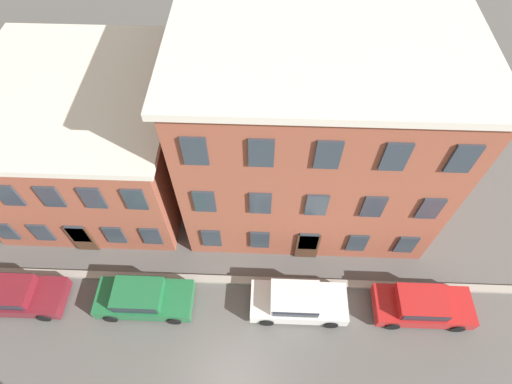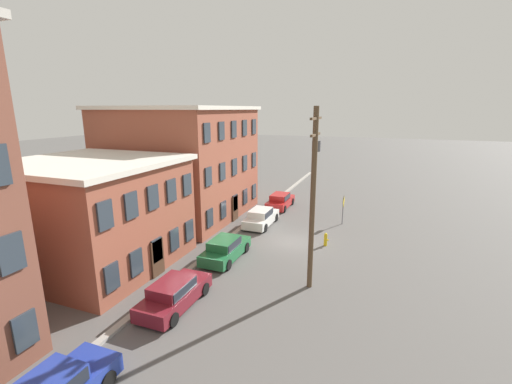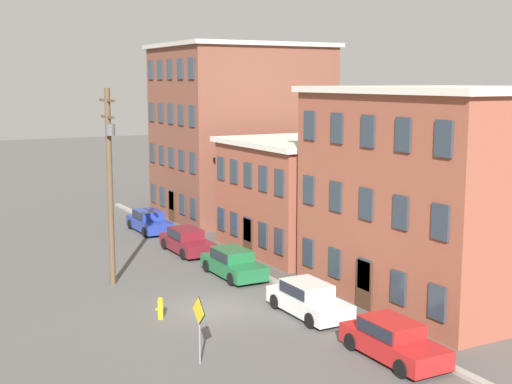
{
  "view_description": "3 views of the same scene",
  "coord_description": "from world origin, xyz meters",
  "px_view_note": "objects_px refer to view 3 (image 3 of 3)",
  "views": [
    {
      "loc": [
        1.07,
        -3.05,
        18.51
      ],
      "look_at": [
        0.76,
        5.33,
        6.47
      ],
      "focal_mm": 28.0,
      "sensor_mm": 36.0,
      "label": 1
    },
    {
      "loc": [
        -23.12,
        -6.08,
        9.6
      ],
      "look_at": [
        -0.45,
        2.57,
        3.68
      ],
      "focal_mm": 24.0,
      "sensor_mm": 36.0,
      "label": 2
    },
    {
      "loc": [
        27.86,
        -12.93,
        10.08
      ],
      "look_at": [
        -1.57,
        3.07,
        4.84
      ],
      "focal_mm": 50.0,
      "sensor_mm": 36.0,
      "label": 3
    }
  ],
  "objects_px": {
    "caution_sign": "(199,319)",
    "car_maroon": "(187,240)",
    "car_blue": "(149,221)",
    "utility_pole": "(110,176)",
    "fire_hydrant": "(160,308)",
    "car_green": "(233,262)",
    "car_red": "(393,339)",
    "car_white": "(308,298)"
  },
  "relations": [
    {
      "from": "car_maroon",
      "to": "car_white",
      "type": "bearing_deg",
      "value": 0.78
    },
    {
      "from": "car_green",
      "to": "caution_sign",
      "type": "xyz_separation_m",
      "value": [
        9.86,
        -6.31,
        0.94
      ]
    },
    {
      "from": "utility_pole",
      "to": "car_maroon",
      "type": "bearing_deg",
      "value": 126.88
    },
    {
      "from": "caution_sign",
      "to": "utility_pole",
      "type": "xyz_separation_m",
      "value": [
        -11.42,
        0.37,
        3.78
      ]
    },
    {
      "from": "car_blue",
      "to": "car_green",
      "type": "height_order",
      "value": "same"
    },
    {
      "from": "car_blue",
      "to": "caution_sign",
      "type": "xyz_separation_m",
      "value": [
        22.56,
        -6.34,
        0.94
      ]
    },
    {
      "from": "car_red",
      "to": "fire_hydrant",
      "type": "distance_m",
      "value": 10.1
    },
    {
      "from": "car_green",
      "to": "fire_hydrant",
      "type": "bearing_deg",
      "value": -51.59
    },
    {
      "from": "car_red",
      "to": "utility_pole",
      "type": "height_order",
      "value": "utility_pole"
    },
    {
      "from": "car_blue",
      "to": "caution_sign",
      "type": "distance_m",
      "value": 23.45
    },
    {
      "from": "caution_sign",
      "to": "car_maroon",
      "type": "bearing_deg",
      "value": 158.52
    },
    {
      "from": "car_blue",
      "to": "car_white",
      "type": "height_order",
      "value": "same"
    },
    {
      "from": "car_maroon",
      "to": "car_red",
      "type": "xyz_separation_m",
      "value": [
        18.72,
        0.21,
        0.0
      ]
    },
    {
      "from": "caution_sign",
      "to": "fire_hydrant",
      "type": "relative_size",
      "value": 2.63
    },
    {
      "from": "car_blue",
      "to": "fire_hydrant",
      "type": "bearing_deg",
      "value": -18.57
    },
    {
      "from": "car_red",
      "to": "caution_sign",
      "type": "height_order",
      "value": "caution_sign"
    },
    {
      "from": "car_white",
      "to": "fire_hydrant",
      "type": "height_order",
      "value": "car_white"
    },
    {
      "from": "car_white",
      "to": "car_red",
      "type": "height_order",
      "value": "same"
    },
    {
      "from": "car_green",
      "to": "car_red",
      "type": "bearing_deg",
      "value": 0.6
    },
    {
      "from": "car_green",
      "to": "car_white",
      "type": "distance_m",
      "value": 7.1
    },
    {
      "from": "car_maroon",
      "to": "fire_hydrant",
      "type": "xyz_separation_m",
      "value": [
        10.53,
        -5.69,
        -0.27
      ]
    },
    {
      "from": "car_red",
      "to": "utility_pole",
      "type": "xyz_separation_m",
      "value": [
        -14.32,
        -6.07,
        4.72
      ]
    },
    {
      "from": "car_red",
      "to": "caution_sign",
      "type": "distance_m",
      "value": 7.13
    },
    {
      "from": "car_blue",
      "to": "car_maroon",
      "type": "height_order",
      "value": "same"
    },
    {
      "from": "car_green",
      "to": "fire_hydrant",
      "type": "height_order",
      "value": "car_green"
    },
    {
      "from": "utility_pole",
      "to": "fire_hydrant",
      "type": "relative_size",
      "value": 10.15
    },
    {
      "from": "car_blue",
      "to": "car_green",
      "type": "distance_m",
      "value": 12.69
    },
    {
      "from": "car_green",
      "to": "fire_hydrant",
      "type": "distance_m",
      "value": 7.37
    },
    {
      "from": "car_maroon",
      "to": "car_green",
      "type": "relative_size",
      "value": 1.0
    },
    {
      "from": "car_green",
      "to": "car_maroon",
      "type": "bearing_deg",
      "value": -179.22
    },
    {
      "from": "car_maroon",
      "to": "car_green",
      "type": "bearing_deg",
      "value": 0.78
    },
    {
      "from": "utility_pole",
      "to": "caution_sign",
      "type": "bearing_deg",
      "value": -1.85
    },
    {
      "from": "car_blue",
      "to": "car_red",
      "type": "relative_size",
      "value": 1.0
    },
    {
      "from": "fire_hydrant",
      "to": "car_blue",
      "type": "bearing_deg",
      "value": 161.43
    },
    {
      "from": "car_blue",
      "to": "car_red",
      "type": "xyz_separation_m",
      "value": [
        25.46,
        0.1,
        0.0
      ]
    },
    {
      "from": "utility_pole",
      "to": "fire_hydrant",
      "type": "xyz_separation_m",
      "value": [
        6.14,
        0.17,
        -4.98
      ]
    },
    {
      "from": "car_maroon",
      "to": "car_red",
      "type": "distance_m",
      "value": 18.72
    },
    {
      "from": "car_green",
      "to": "car_red",
      "type": "xyz_separation_m",
      "value": [
        12.76,
        0.13,
        0.0
      ]
    },
    {
      "from": "car_blue",
      "to": "fire_hydrant",
      "type": "height_order",
      "value": "car_blue"
    },
    {
      "from": "car_maroon",
      "to": "utility_pole",
      "type": "bearing_deg",
      "value": -53.12
    },
    {
      "from": "car_blue",
      "to": "car_white",
      "type": "distance_m",
      "value": 19.79
    },
    {
      "from": "car_blue",
      "to": "car_red",
      "type": "height_order",
      "value": "same"
    }
  ]
}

